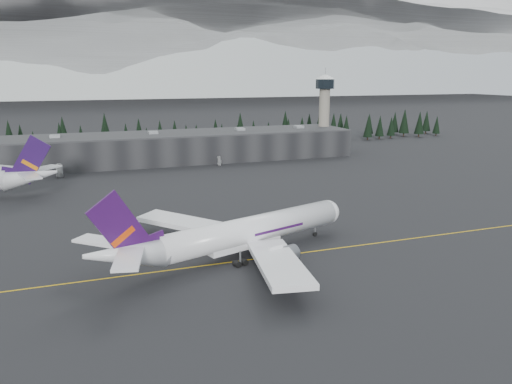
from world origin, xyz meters
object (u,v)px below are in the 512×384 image
object	(u,v)px
control_tower	(324,104)
gse_vehicle_a	(60,176)
gse_vehicle_b	(220,164)
jet_main	(233,235)
terminal	(176,147)

from	to	relation	value
control_tower	gse_vehicle_a	bearing A→B (deg)	-168.53
control_tower	gse_vehicle_b	size ratio (longest dim) A/B	8.97
control_tower	jet_main	bearing A→B (deg)	-124.33
terminal	jet_main	bearing A→B (deg)	-95.65
gse_vehicle_a	terminal	bearing A→B (deg)	24.13
gse_vehicle_a	gse_vehicle_b	size ratio (longest dim) A/B	1.29
terminal	jet_main	xyz separation A→B (m)	(-12.37, -124.94, -1.09)
terminal	control_tower	xyz separation A→B (m)	(75.00, 3.00, 17.11)
gse_vehicle_a	gse_vehicle_b	world-z (taller)	gse_vehicle_a
control_tower	terminal	bearing A→B (deg)	-177.71
gse_vehicle_b	control_tower	bearing A→B (deg)	90.68
control_tower	gse_vehicle_a	size ratio (longest dim) A/B	6.95
terminal	control_tower	size ratio (longest dim) A/B	4.24
gse_vehicle_a	gse_vehicle_b	distance (m)	63.55
control_tower	jet_main	world-z (taller)	control_tower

